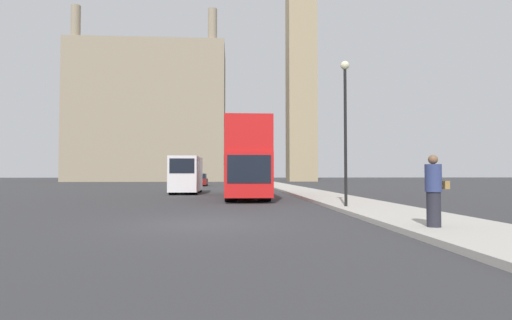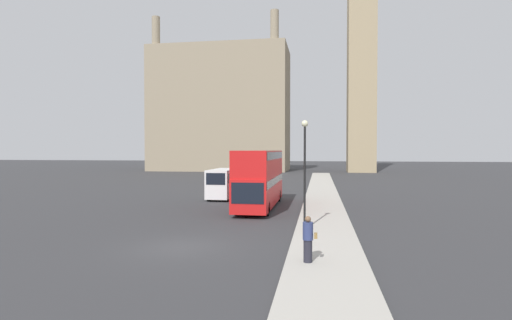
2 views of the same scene
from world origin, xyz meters
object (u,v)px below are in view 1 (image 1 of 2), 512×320
at_px(clock_tower, 301,21).
at_px(parked_sedan, 199,180).
at_px(pedestrian, 434,191).
at_px(white_van, 186,174).
at_px(street_lamp, 345,111).
at_px(red_double_decker_bus, 245,158).

relative_size(clock_tower, parked_sedan, 14.78).
bearing_deg(pedestrian, white_van, 112.25).
relative_size(clock_tower, pedestrian, 35.52).
bearing_deg(parked_sedan, street_lamp, -75.54).
height_order(clock_tower, white_van, clock_tower).
relative_size(white_van, parked_sedan, 1.30).
xyz_separation_m(pedestrian, parked_sedan, (-8.89, 39.38, -0.36)).
relative_size(pedestrian, street_lamp, 0.30).
bearing_deg(red_double_decker_bus, pedestrian, -74.85).
bearing_deg(pedestrian, clock_tower, 82.69).
height_order(red_double_decker_bus, pedestrian, red_double_decker_bus).
distance_m(pedestrian, parked_sedan, 40.37).
distance_m(clock_tower, pedestrian, 76.07).
xyz_separation_m(clock_tower, red_double_decker_bus, (-12.96, -53.54, -29.83)).
height_order(white_van, parked_sedan, white_van).
bearing_deg(street_lamp, clock_tower, 81.63).
xyz_separation_m(white_van, pedestrian, (8.35, -20.41, -0.41)).
height_order(white_van, street_lamp, street_lamp).
height_order(red_double_decker_bus, parked_sedan, red_double_decker_bus).
bearing_deg(parked_sedan, white_van, -88.36).
distance_m(street_lamp, parked_sedan, 34.30).
height_order(clock_tower, street_lamp, clock_tower).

